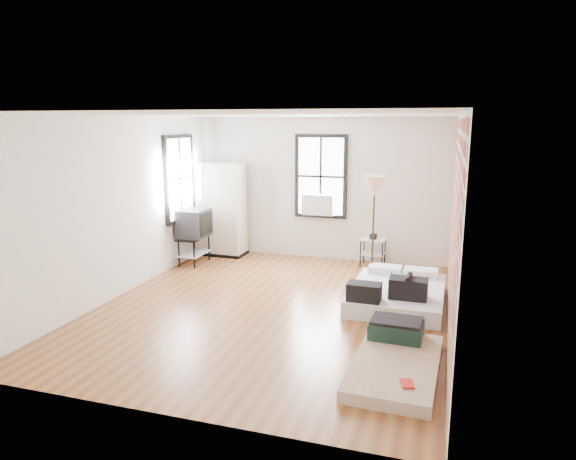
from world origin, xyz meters
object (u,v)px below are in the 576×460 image
(wardrobe, at_px, (222,210))
(floor_lamp, at_px, (374,191))
(side_table, at_px, (373,245))
(mattress_bare, at_px, (396,357))
(mattress_main, at_px, (397,293))
(tv_stand, at_px, (194,225))

(wardrobe, bearing_deg, floor_lamp, -16.44)
(side_table, xyz_separation_m, floor_lamp, (0.14, -1.12, 1.17))
(mattress_bare, bearing_deg, mattress_main, 97.78)
(mattress_main, height_order, mattress_bare, mattress_main)
(floor_lamp, bearing_deg, mattress_bare, -76.68)
(mattress_main, bearing_deg, wardrobe, 153.85)
(floor_lamp, distance_m, tv_stand, 3.55)
(mattress_bare, xyz_separation_m, side_table, (-0.84, 4.07, 0.30))
(side_table, bearing_deg, tv_stand, -164.83)
(mattress_main, distance_m, mattress_bare, 2.09)
(tv_stand, bearing_deg, floor_lamp, -3.80)
(tv_stand, bearing_deg, side_table, 15.05)
(mattress_main, relative_size, side_table, 3.02)
(mattress_bare, xyz_separation_m, tv_stand, (-4.15, 3.17, 0.66))
(mattress_bare, relative_size, side_table, 2.83)
(mattress_bare, distance_m, wardrobe, 5.67)
(wardrobe, distance_m, side_table, 3.14)
(wardrobe, bearing_deg, side_table, 2.82)
(mattress_main, height_order, wardrobe, wardrobe)
(mattress_bare, xyz_separation_m, wardrobe, (-3.94, 4.00, 0.83))
(wardrobe, xyz_separation_m, tv_stand, (-0.21, -0.83, -0.18))
(mattress_main, relative_size, floor_lamp, 1.01)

